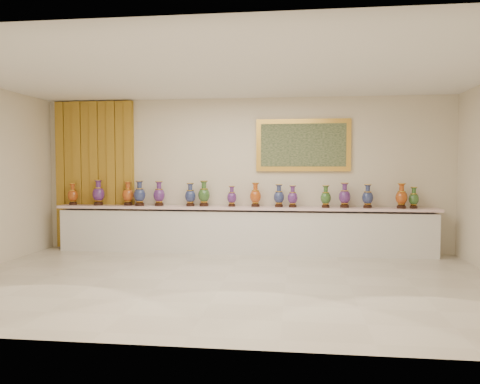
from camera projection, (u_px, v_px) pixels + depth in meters
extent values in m
plane|color=beige|center=(224.00, 281.00, 6.77)|extent=(8.00, 8.00, 0.00)
plane|color=beige|center=(244.00, 175.00, 9.17)|extent=(8.00, 0.00, 8.00)
plane|color=white|center=(224.00, 72.00, 6.62)|extent=(8.00, 8.00, 0.00)
cube|color=#BA8027|center=(95.00, 175.00, 9.48)|extent=(1.64, 0.14, 2.95)
cube|color=gold|center=(303.00, 145.00, 8.96)|extent=(1.80, 0.06, 1.00)
cube|color=black|center=(303.00, 145.00, 8.93)|extent=(1.62, 0.02, 0.82)
cube|color=white|center=(242.00, 232.00, 9.00)|extent=(7.20, 0.42, 0.81)
cube|color=#F8D1D3|center=(242.00, 208.00, 8.96)|extent=(7.28, 0.48, 0.05)
cylinder|color=black|center=(73.00, 204.00, 9.39)|extent=(0.15, 0.15, 0.04)
cone|color=gold|center=(73.00, 201.00, 9.38)|extent=(0.13, 0.13, 0.03)
ellipsoid|color=#98050B|center=(73.00, 195.00, 9.38)|extent=(0.23, 0.23, 0.25)
cylinder|color=gold|center=(73.00, 190.00, 9.37)|extent=(0.14, 0.14, 0.01)
cylinder|color=#98050B|center=(73.00, 187.00, 9.37)|extent=(0.08, 0.08, 0.09)
cone|color=#98050B|center=(73.00, 184.00, 9.37)|extent=(0.14, 0.14, 0.03)
cylinder|color=gold|center=(73.00, 183.00, 9.37)|extent=(0.14, 0.14, 0.01)
cylinder|color=black|center=(99.00, 204.00, 9.32)|extent=(0.18, 0.18, 0.05)
cone|color=gold|center=(99.00, 201.00, 9.31)|extent=(0.16, 0.16, 0.03)
ellipsoid|color=#2B0B51|center=(98.00, 194.00, 9.31)|extent=(0.27, 0.27, 0.29)
cylinder|color=gold|center=(98.00, 188.00, 9.30)|extent=(0.16, 0.16, 0.01)
cylinder|color=#2B0B51|center=(98.00, 185.00, 9.30)|extent=(0.09, 0.09, 0.11)
cone|color=#2B0B51|center=(98.00, 181.00, 9.29)|extent=(0.16, 0.16, 0.04)
cylinder|color=gold|center=(98.00, 180.00, 9.29)|extent=(0.17, 0.17, 0.01)
cylinder|color=black|center=(128.00, 204.00, 9.25)|extent=(0.17, 0.17, 0.05)
cone|color=gold|center=(128.00, 202.00, 9.25)|extent=(0.15, 0.15, 0.03)
ellipsoid|color=#98050B|center=(128.00, 195.00, 9.24)|extent=(0.24, 0.24, 0.28)
cylinder|color=gold|center=(128.00, 189.00, 9.24)|extent=(0.15, 0.15, 0.01)
cylinder|color=#98050B|center=(128.00, 186.00, 9.24)|extent=(0.09, 0.09, 0.10)
cone|color=#98050B|center=(128.00, 182.00, 9.23)|extent=(0.15, 0.15, 0.04)
cylinder|color=gold|center=(128.00, 181.00, 9.23)|extent=(0.16, 0.16, 0.01)
cylinder|color=black|center=(140.00, 204.00, 9.17)|extent=(0.17, 0.17, 0.05)
cone|color=gold|center=(140.00, 202.00, 9.16)|extent=(0.15, 0.15, 0.03)
ellipsoid|color=#0F113B|center=(140.00, 195.00, 9.16)|extent=(0.26, 0.26, 0.28)
cylinder|color=gold|center=(140.00, 189.00, 9.15)|extent=(0.16, 0.16, 0.01)
cylinder|color=#0F113B|center=(139.00, 186.00, 9.15)|extent=(0.09, 0.09, 0.10)
cone|color=#0F113B|center=(139.00, 182.00, 9.14)|extent=(0.16, 0.16, 0.04)
cylinder|color=gold|center=(139.00, 181.00, 9.14)|extent=(0.16, 0.16, 0.01)
cylinder|color=black|center=(159.00, 204.00, 9.17)|extent=(0.17, 0.17, 0.05)
cone|color=gold|center=(159.00, 202.00, 9.16)|extent=(0.15, 0.15, 0.03)
ellipsoid|color=#2B0B51|center=(159.00, 195.00, 9.16)|extent=(0.26, 0.26, 0.28)
cylinder|color=gold|center=(159.00, 189.00, 9.15)|extent=(0.15, 0.15, 0.01)
cylinder|color=#2B0B51|center=(159.00, 186.00, 9.15)|extent=(0.09, 0.09, 0.10)
cone|color=#2B0B51|center=(159.00, 182.00, 9.14)|extent=(0.15, 0.15, 0.04)
cylinder|color=gold|center=(159.00, 182.00, 9.14)|extent=(0.16, 0.16, 0.01)
cylinder|color=black|center=(190.00, 205.00, 9.09)|extent=(0.16, 0.16, 0.04)
cone|color=gold|center=(190.00, 202.00, 9.09)|extent=(0.14, 0.14, 0.03)
ellipsoid|color=#0F113B|center=(190.00, 196.00, 9.08)|extent=(0.25, 0.25, 0.26)
cylinder|color=gold|center=(190.00, 190.00, 9.07)|extent=(0.14, 0.14, 0.01)
cylinder|color=#0F113B|center=(190.00, 188.00, 9.07)|extent=(0.08, 0.08, 0.09)
cone|color=#0F113B|center=(190.00, 184.00, 9.07)|extent=(0.14, 0.14, 0.03)
cylinder|color=gold|center=(190.00, 183.00, 9.07)|extent=(0.15, 0.15, 0.01)
cylinder|color=black|center=(204.00, 205.00, 9.08)|extent=(0.17, 0.17, 0.05)
cone|color=gold|center=(204.00, 202.00, 9.07)|extent=(0.15, 0.15, 0.03)
ellipsoid|color=black|center=(204.00, 195.00, 9.07)|extent=(0.29, 0.29, 0.29)
cylinder|color=gold|center=(204.00, 189.00, 9.06)|extent=(0.16, 0.16, 0.01)
cylinder|color=black|center=(204.00, 186.00, 9.06)|extent=(0.09, 0.09, 0.10)
cone|color=black|center=(204.00, 182.00, 9.05)|extent=(0.16, 0.16, 0.04)
cylinder|color=gold|center=(204.00, 181.00, 9.05)|extent=(0.16, 0.16, 0.01)
cylinder|color=black|center=(232.00, 205.00, 9.00)|extent=(0.14, 0.14, 0.04)
cone|color=gold|center=(232.00, 203.00, 9.00)|extent=(0.12, 0.12, 0.03)
ellipsoid|color=#2B0B51|center=(232.00, 198.00, 8.99)|extent=(0.23, 0.23, 0.23)
cylinder|color=gold|center=(232.00, 193.00, 8.99)|extent=(0.12, 0.12, 0.01)
cylinder|color=#2B0B51|center=(232.00, 190.00, 8.98)|extent=(0.07, 0.07, 0.08)
cone|color=#2B0B51|center=(232.00, 187.00, 8.98)|extent=(0.12, 0.12, 0.03)
cylinder|color=gold|center=(232.00, 186.00, 8.98)|extent=(0.13, 0.13, 0.01)
cylinder|color=black|center=(255.00, 205.00, 8.94)|extent=(0.16, 0.16, 0.05)
cone|color=gold|center=(255.00, 203.00, 8.94)|extent=(0.14, 0.14, 0.03)
ellipsoid|color=#98050B|center=(255.00, 196.00, 8.93)|extent=(0.23, 0.23, 0.27)
cylinder|color=gold|center=(255.00, 190.00, 8.93)|extent=(0.15, 0.15, 0.01)
cylinder|color=#98050B|center=(255.00, 187.00, 8.92)|extent=(0.09, 0.09, 0.10)
cone|color=#98050B|center=(256.00, 184.00, 8.92)|extent=(0.15, 0.15, 0.04)
cylinder|color=gold|center=(256.00, 183.00, 8.92)|extent=(0.15, 0.15, 0.01)
cylinder|color=black|center=(279.00, 206.00, 8.90)|extent=(0.15, 0.15, 0.04)
cone|color=gold|center=(279.00, 203.00, 8.90)|extent=(0.13, 0.13, 0.03)
ellipsoid|color=#0F113B|center=(279.00, 197.00, 8.89)|extent=(0.20, 0.20, 0.25)
cylinder|color=gold|center=(279.00, 192.00, 8.89)|extent=(0.14, 0.14, 0.01)
cylinder|color=#0F113B|center=(279.00, 189.00, 8.88)|extent=(0.08, 0.08, 0.09)
cone|color=#0F113B|center=(279.00, 185.00, 8.88)|extent=(0.14, 0.14, 0.03)
cylinder|color=gold|center=(279.00, 185.00, 8.88)|extent=(0.14, 0.14, 0.01)
cylinder|color=black|center=(293.00, 206.00, 8.82)|extent=(0.14, 0.14, 0.04)
cone|color=gold|center=(293.00, 204.00, 8.82)|extent=(0.13, 0.13, 0.03)
ellipsoid|color=#2B0B51|center=(293.00, 198.00, 8.82)|extent=(0.23, 0.23, 0.24)
cylinder|color=gold|center=(293.00, 192.00, 8.81)|extent=(0.13, 0.13, 0.01)
cylinder|color=#2B0B51|center=(293.00, 190.00, 8.81)|extent=(0.08, 0.08, 0.09)
cone|color=#2B0B51|center=(293.00, 187.00, 8.80)|extent=(0.13, 0.13, 0.03)
cylinder|color=gold|center=(293.00, 186.00, 8.80)|extent=(0.13, 0.13, 0.01)
cylinder|color=black|center=(326.00, 207.00, 8.73)|extent=(0.15, 0.15, 0.04)
cone|color=gold|center=(326.00, 204.00, 8.73)|extent=(0.13, 0.13, 0.03)
ellipsoid|color=black|center=(326.00, 198.00, 8.72)|extent=(0.24, 0.24, 0.24)
cylinder|color=gold|center=(326.00, 192.00, 8.72)|extent=(0.13, 0.13, 0.01)
cylinder|color=black|center=(326.00, 190.00, 8.71)|extent=(0.08, 0.08, 0.09)
cone|color=black|center=(326.00, 186.00, 8.71)|extent=(0.13, 0.13, 0.03)
cylinder|color=gold|center=(326.00, 186.00, 8.71)|extent=(0.14, 0.14, 0.01)
cylinder|color=black|center=(344.00, 206.00, 8.75)|extent=(0.16, 0.16, 0.05)
cone|color=gold|center=(344.00, 204.00, 8.74)|extent=(0.14, 0.14, 0.03)
ellipsoid|color=#2B0B51|center=(345.00, 197.00, 8.74)|extent=(0.25, 0.25, 0.27)
cylinder|color=gold|center=(345.00, 191.00, 8.73)|extent=(0.15, 0.15, 0.01)
cylinder|color=#2B0B51|center=(345.00, 188.00, 8.73)|extent=(0.09, 0.09, 0.10)
cone|color=#2B0B51|center=(345.00, 184.00, 8.72)|extent=(0.15, 0.15, 0.04)
cylinder|color=gold|center=(345.00, 183.00, 8.72)|extent=(0.15, 0.15, 0.01)
cylinder|color=black|center=(368.00, 207.00, 8.68)|extent=(0.15, 0.15, 0.04)
cone|color=gold|center=(368.00, 204.00, 8.68)|extent=(0.14, 0.14, 0.03)
ellipsoid|color=#0F113B|center=(368.00, 198.00, 8.68)|extent=(0.27, 0.27, 0.25)
cylinder|color=gold|center=(368.00, 192.00, 8.67)|extent=(0.14, 0.14, 0.01)
cylinder|color=#0F113B|center=(368.00, 189.00, 8.67)|extent=(0.08, 0.08, 0.09)
cone|color=#0F113B|center=(368.00, 185.00, 8.66)|extent=(0.14, 0.14, 0.03)
cylinder|color=gold|center=(368.00, 185.00, 8.66)|extent=(0.14, 0.14, 0.01)
cylinder|color=black|center=(401.00, 207.00, 8.59)|extent=(0.16, 0.16, 0.05)
cone|color=gold|center=(401.00, 204.00, 8.58)|extent=(0.14, 0.14, 0.03)
ellipsoid|color=#98050B|center=(401.00, 197.00, 8.58)|extent=(0.26, 0.26, 0.27)
cylinder|color=gold|center=(402.00, 191.00, 8.57)|extent=(0.15, 0.15, 0.01)
cylinder|color=#98050B|center=(402.00, 188.00, 8.57)|extent=(0.09, 0.09, 0.10)
cone|color=#98050B|center=(402.00, 185.00, 8.56)|extent=(0.15, 0.15, 0.04)
cylinder|color=gold|center=(402.00, 184.00, 8.56)|extent=(0.15, 0.15, 0.01)
cylinder|color=black|center=(414.00, 207.00, 8.58)|extent=(0.14, 0.14, 0.04)
cone|color=gold|center=(414.00, 205.00, 8.58)|extent=(0.12, 0.12, 0.03)
ellipsoid|color=black|center=(414.00, 199.00, 8.58)|extent=(0.24, 0.24, 0.23)
cylinder|color=gold|center=(414.00, 194.00, 8.57)|extent=(0.13, 0.13, 0.01)
cylinder|color=black|center=(414.00, 191.00, 8.57)|extent=(0.07, 0.07, 0.08)
cone|color=black|center=(414.00, 188.00, 8.57)|extent=(0.13, 0.13, 0.03)
cylinder|color=gold|center=(414.00, 187.00, 8.57)|extent=(0.13, 0.13, 0.01)
cube|color=white|center=(152.00, 206.00, 9.05)|extent=(0.10, 0.06, 0.00)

